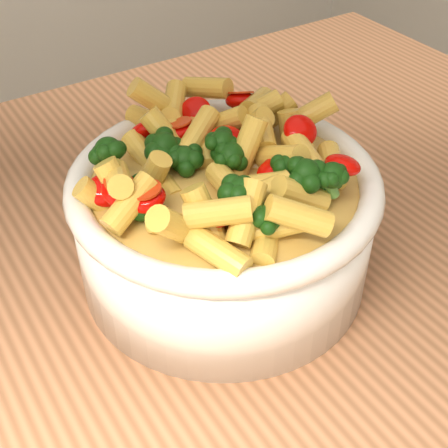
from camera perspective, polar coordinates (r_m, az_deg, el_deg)
table at (r=0.66m, az=-5.76°, el=-10.60°), size 1.20×0.80×0.90m
serving_bowl at (r=0.55m, az=0.00°, el=0.11°), size 0.26×0.26×0.11m
pasta_salad at (r=0.50m, az=0.00°, el=6.34°), size 0.21×0.21×0.05m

